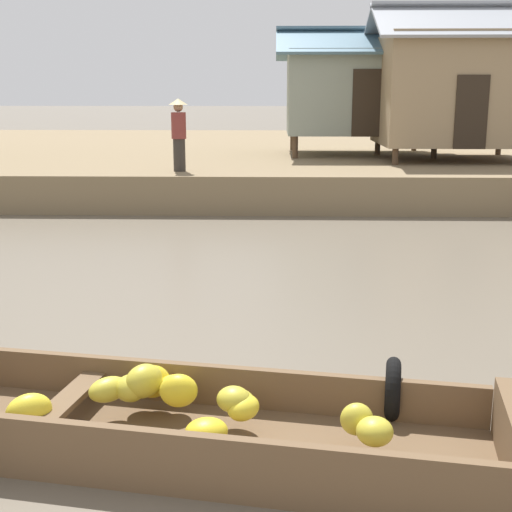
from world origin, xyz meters
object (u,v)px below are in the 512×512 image
object	(u,v)px
stilt_house_right	(455,87)
stilt_house_mid_right	(360,90)
vendor_person	(179,131)
banana_boat	(184,418)

from	to	relation	value
stilt_house_right	stilt_house_mid_right	bearing A→B (deg)	144.78
stilt_house_right	vendor_person	world-z (taller)	stilt_house_right
stilt_house_mid_right	vendor_person	size ratio (longest dim) A/B	2.99
stilt_house_right	vendor_person	distance (m)	7.81
stilt_house_mid_right	banana_boat	bearing A→B (deg)	-100.94
stilt_house_mid_right	vendor_person	world-z (taller)	stilt_house_mid_right
stilt_house_mid_right	stilt_house_right	bearing A→B (deg)	-35.22
banana_boat	vendor_person	bearing A→B (deg)	97.81
banana_boat	vendor_person	xyz separation A→B (m)	(-1.57, 11.46, 1.53)
banana_boat	stilt_house_mid_right	xyz separation A→B (m)	(3.15, 16.29, 2.46)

